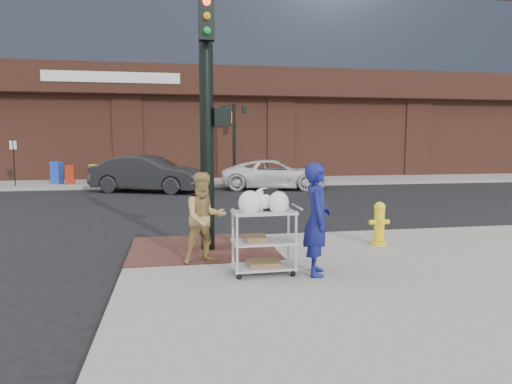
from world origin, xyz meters
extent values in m
plane|color=black|center=(0.00, 0.00, 0.00)|extent=(220.00, 220.00, 0.00)
cube|color=gray|center=(12.50, 32.00, 0.07)|extent=(65.00, 36.00, 0.15)
cube|color=#522C26|center=(-0.60, 0.90, 0.16)|extent=(2.80, 2.40, 0.01)
cylinder|color=black|center=(2.00, 16.00, 2.15)|extent=(0.16, 0.16, 4.00)
cube|color=black|center=(2.00, 16.00, 4.05)|extent=(1.20, 0.06, 0.06)
cube|color=black|center=(1.45, 16.00, 3.85)|extent=(0.22, 0.22, 0.35)
cube|color=black|center=(2.55, 16.00, 3.85)|extent=(0.22, 0.22, 0.35)
cylinder|color=black|center=(-8.50, 15.00, 1.25)|extent=(0.05, 0.05, 2.20)
cylinder|color=black|center=(-0.50, 0.80, 2.65)|extent=(0.26, 0.26, 5.00)
cube|color=black|center=(-0.20, 0.80, 2.70)|extent=(0.32, 0.28, 0.34)
cube|color=#FF260C|center=(-0.04, 0.80, 2.70)|extent=(0.02, 0.18, 0.22)
cube|color=black|center=(-0.50, 0.52, 4.45)|extent=(0.28, 0.18, 0.80)
imported|color=navy|center=(1.07, -1.18, 1.04)|extent=(0.57, 0.73, 1.77)
imported|color=tan|center=(-0.62, -0.17, 0.94)|extent=(0.90, 0.78, 1.58)
imported|color=black|center=(-2.27, 12.51, 0.81)|extent=(5.18, 3.42, 1.61)
imported|color=white|center=(3.49, 12.80, 0.68)|extent=(5.25, 3.23, 1.36)
cube|color=#B0B0B5|center=(0.25, -1.03, 1.14)|extent=(1.00, 0.57, 0.03)
cube|color=#B0B0B5|center=(0.25, -1.03, 0.67)|extent=(1.00, 0.57, 0.03)
cube|color=#B0B0B5|center=(0.25, -1.03, 0.27)|extent=(1.00, 0.57, 0.03)
cube|color=black|center=(0.36, -0.97, 1.32)|extent=(0.24, 0.15, 0.35)
cube|color=brown|center=(0.12, -1.03, 0.73)|extent=(0.33, 0.37, 0.09)
cube|color=brown|center=(0.25, -1.03, 0.32)|extent=(0.50, 0.39, 0.08)
cylinder|color=yellow|center=(2.95, 0.58, 0.19)|extent=(0.29, 0.29, 0.08)
cylinder|color=yellow|center=(2.95, 0.58, 0.57)|extent=(0.21, 0.21, 0.64)
sphere|color=yellow|center=(2.95, 0.58, 0.92)|extent=(0.23, 0.23, 0.23)
cylinder|color=yellow|center=(2.95, 0.58, 0.62)|extent=(0.42, 0.09, 0.09)
cube|color=maroon|center=(-6.10, 15.28, 0.62)|extent=(0.42, 0.38, 0.94)
cube|color=#FBAC1B|center=(-5.03, 15.44, 0.62)|extent=(0.41, 0.37, 0.94)
cube|color=#1B3EB5|center=(-6.78, 15.59, 0.70)|extent=(0.58, 0.55, 1.10)
camera|label=1|loc=(-1.11, -7.95, 2.27)|focal=32.00mm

